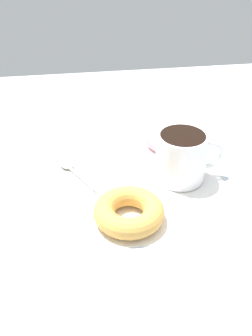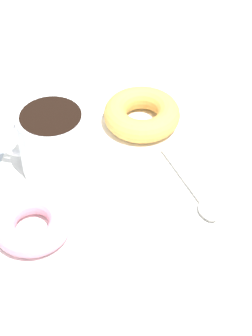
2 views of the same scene
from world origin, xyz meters
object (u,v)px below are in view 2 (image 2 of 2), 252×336
at_px(donut_far, 142,114).
at_px(donut_near_cup, 32,224).
at_px(coffee_cup, 52,141).
at_px(spoon, 200,199).

bearing_deg(donut_far, donut_near_cup, 61.16).
distance_m(coffee_cup, donut_near_cup, 0.12).
xyz_separation_m(coffee_cup, donut_far, (-0.11, -0.10, -0.03)).
height_order(coffee_cup, donut_far, coffee_cup).
distance_m(donut_far, spoon, 0.17).
distance_m(donut_near_cup, spoon, 0.22).
bearing_deg(donut_near_cup, coffee_cup, -93.28).
bearing_deg(donut_near_cup, spoon, -161.87).
distance_m(coffee_cup, spoon, 0.21).
height_order(coffee_cup, spoon, coffee_cup).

